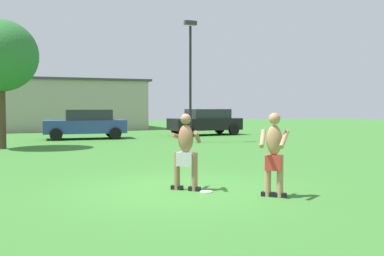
{
  "coord_description": "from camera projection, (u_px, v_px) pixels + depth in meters",
  "views": [
    {
      "loc": [
        -3.67,
        -9.07,
        1.84
      ],
      "look_at": [
        0.77,
        1.07,
        1.27
      ],
      "focal_mm": 42.54,
      "sensor_mm": 36.0,
      "label": 1
    }
  ],
  "objects": [
    {
      "name": "ground_plane",
      "position": [
        179.0,
        190.0,
        9.86
      ],
      "size": [
        80.0,
        80.0,
        0.0
      ],
      "primitive_type": "plane",
      "color": "#38752D"
    },
    {
      "name": "player_with_cap",
      "position": [
        186.0,
        148.0,
        9.75
      ],
      "size": [
        0.75,
        0.81,
        1.66
      ],
      "color": "black",
      "rests_on": "ground_plane"
    },
    {
      "name": "player_in_red",
      "position": [
        274.0,
        153.0,
        9.04
      ],
      "size": [
        0.73,
        0.77,
        1.68
      ],
      "color": "black",
      "rests_on": "ground_plane"
    },
    {
      "name": "frisbee",
      "position": [
        206.0,
        192.0,
        9.55
      ],
      "size": [
        0.26,
        0.26,
        0.03
      ],
      "primitive_type": "cylinder",
      "color": "white",
      "rests_on": "ground_plane"
    },
    {
      "name": "car_blue_mid_lot",
      "position": [
        86.0,
        124.0,
        24.48
      ],
      "size": [
        4.47,
        2.4,
        1.58
      ],
      "color": "#2D478C",
      "rests_on": "ground_plane"
    },
    {
      "name": "car_black_far_end",
      "position": [
        206.0,
        121.0,
        27.6
      ],
      "size": [
        4.35,
        2.13,
        1.58
      ],
      "color": "black",
      "rests_on": "ground_plane"
    },
    {
      "name": "lamp_post",
      "position": [
        190.0,
        69.0,
        21.94
      ],
      "size": [
        0.6,
        0.24,
        5.88
      ],
      "color": "black",
      "rests_on": "ground_plane"
    },
    {
      "name": "outbuilding_behind_lot",
      "position": [
        50.0,
        104.0,
        33.75
      ],
      "size": [
        13.6,
        6.99,
        3.71
      ],
      "color": "#B2A893",
      "rests_on": "ground_plane"
    },
    {
      "name": "tree_left_field",
      "position": [
        0.0,
        56.0,
        18.81
      ],
      "size": [
        3.1,
        3.1,
        5.38
      ],
      "color": "#4C3823",
      "rests_on": "ground_plane"
    }
  ]
}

